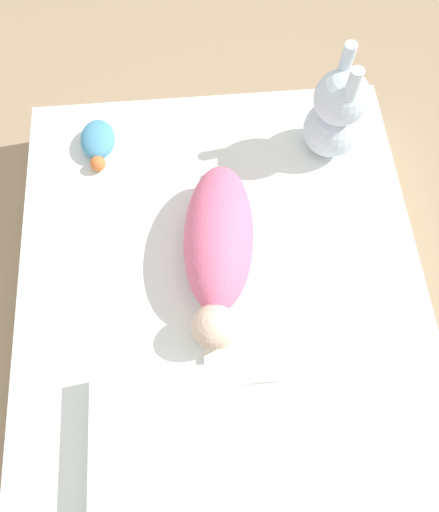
{
  "coord_description": "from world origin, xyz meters",
  "views": [
    {
      "loc": [
        0.46,
        -0.04,
        1.36
      ],
      "look_at": [
        -0.04,
        -0.0,
        0.2
      ],
      "focal_mm": 35.0,
      "sensor_mm": 36.0,
      "label": 1
    }
  ],
  "objects": [
    {
      "name": "ground_plane",
      "position": [
        0.0,
        0.0,
        0.0
      ],
      "size": [
        12.0,
        12.0,
        0.0
      ],
      "primitive_type": "plane",
      "color": "#9E8466"
    },
    {
      "name": "bed_mattress",
      "position": [
        0.0,
        0.0,
        0.08
      ],
      "size": [
        1.2,
        1.05,
        0.15
      ],
      "color": "white",
      "rests_on": "ground_plane"
    },
    {
      "name": "burp_cloth",
      "position": [
        0.15,
        0.03,
        0.16
      ],
      "size": [
        0.24,
        0.17,
        0.02
      ],
      "color": "white",
      "rests_on": "bed_mattress"
    },
    {
      "name": "swaddled_baby",
      "position": [
        -0.06,
        -0.01,
        0.23
      ],
      "size": [
        0.49,
        0.22,
        0.15
      ],
      "rotation": [
        0.0,
        0.0,
        6.17
      ],
      "color": "pink",
      "rests_on": "bed_mattress"
    },
    {
      "name": "pillow",
      "position": [
        0.4,
        -0.15,
        0.19
      ],
      "size": [
        0.34,
        0.33,
        0.08
      ],
      "color": "white",
      "rests_on": "bed_mattress"
    },
    {
      "name": "bunny_plush",
      "position": [
        -0.39,
        0.34,
        0.29
      ],
      "size": [
        0.16,
        0.16,
        0.34
      ],
      "color": "silver",
      "rests_on": "bed_mattress"
    },
    {
      "name": "turtle_plush",
      "position": [
        -0.44,
        -0.32,
        0.18
      ],
      "size": [
        0.17,
        0.1,
        0.06
      ],
      "color": "#4C99C6",
      "rests_on": "bed_mattress"
    }
  ]
}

